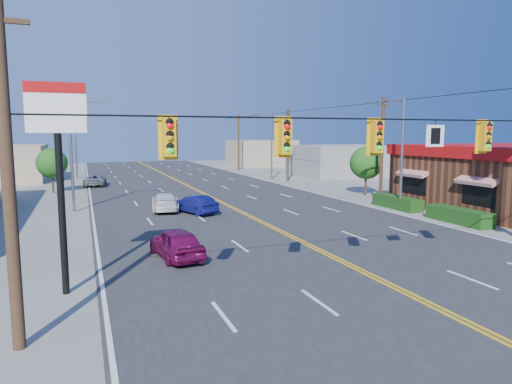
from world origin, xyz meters
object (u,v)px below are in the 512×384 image
object	(u,v)px
car_magenta	(176,244)
car_white	(165,203)
signal_span	(403,153)
car_blue	(195,205)
pizza_hut_sign	(58,144)
car_silver	(95,181)

from	to	relation	value
car_magenta	car_white	size ratio (longest dim) A/B	0.89
signal_span	car_blue	distance (m)	18.61
car_magenta	car_white	xyz separation A→B (m)	(1.66, 12.73, -0.03)
signal_span	car_blue	size ratio (longest dim) A/B	6.35
signal_span	pizza_hut_sign	bearing A→B (deg)	159.81
signal_span	pizza_hut_sign	size ratio (longest dim) A/B	3.55
car_magenta	car_blue	size ratio (longest dim) A/B	1.04
car_silver	car_blue	bearing A→B (deg)	112.93
pizza_hut_sign	car_magenta	bearing A→B (deg)	33.84
car_magenta	car_white	bearing A→B (deg)	-104.50
car_blue	car_silver	xyz separation A→B (m)	(-6.00, 20.18, -0.01)
car_white	car_silver	distance (m)	18.81
car_magenta	car_silver	size ratio (longest dim) A/B	0.89
car_magenta	car_blue	distance (m)	11.41
signal_span	car_magenta	size ratio (longest dim) A/B	6.13
signal_span	car_white	xyz separation A→B (m)	(-4.78, 19.71, -4.24)
car_blue	car_silver	size ratio (longest dim) A/B	0.86
pizza_hut_sign	car_silver	bearing A→B (deg)	86.88
signal_span	car_silver	xyz separation A→B (m)	(-9.02, 38.04, -4.26)
car_white	car_silver	xyz separation A→B (m)	(-4.24, 18.33, -0.02)
pizza_hut_sign	car_blue	size ratio (longest dim) A/B	1.79
signal_span	car_silver	world-z (taller)	signal_span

